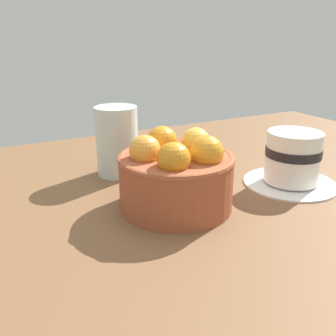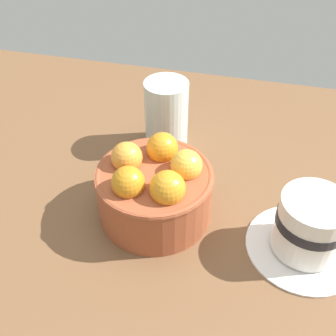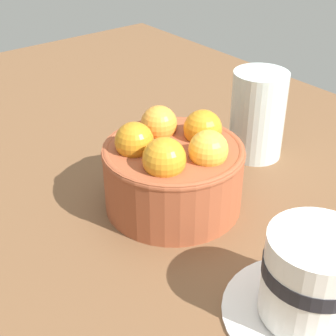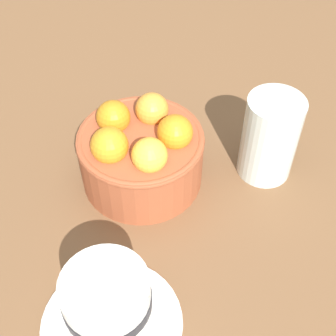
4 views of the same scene
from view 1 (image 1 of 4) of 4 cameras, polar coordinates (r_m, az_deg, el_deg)
ground_plane at (r=53.81cm, az=1.19°, el=-7.90°), size 129.63×84.41×4.26cm
terracotta_bowl at (r=50.92cm, az=1.27°, el=-0.95°), size 15.75×15.75×10.69cm
coffee_cup at (r=62.14cm, az=18.43°, el=1.13°), size 14.70×14.70×8.63cm
water_glass at (r=63.58cm, az=-7.77°, el=4.09°), size 7.08×7.08×11.63cm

